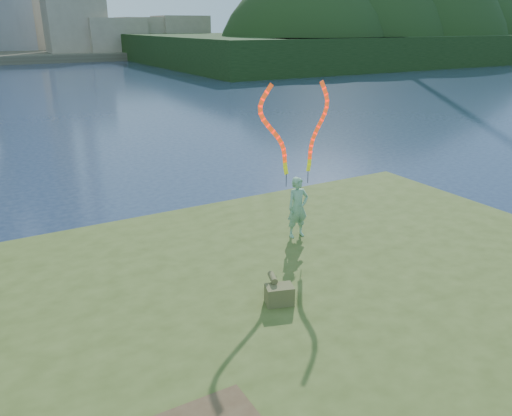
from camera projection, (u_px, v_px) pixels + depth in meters
ground at (222, 354)px, 8.79m from camera, size 320.00×320.00×0.00m
wooded_hill at (381, 57)px, 85.30m from camera, size 78.00×50.00×63.00m
woman_with_ribbons at (298, 176)px, 11.21m from camera, size 1.97×0.37×3.84m
canvas_bag at (279, 293)px, 8.81m from camera, size 0.56×0.63×0.46m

